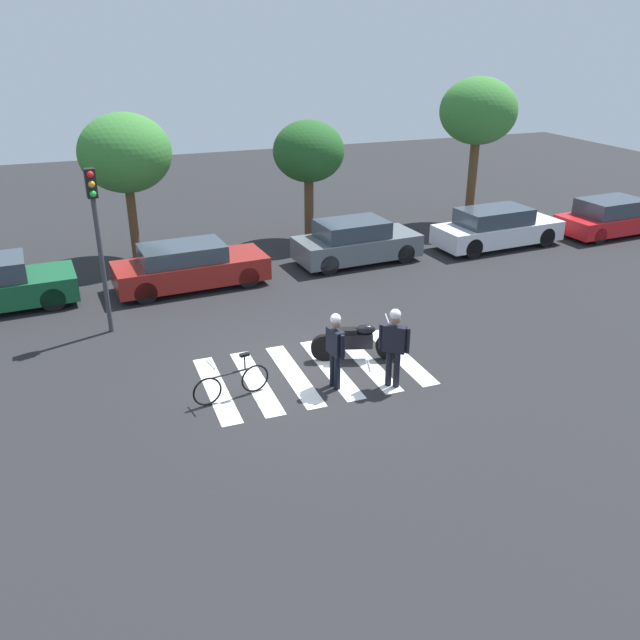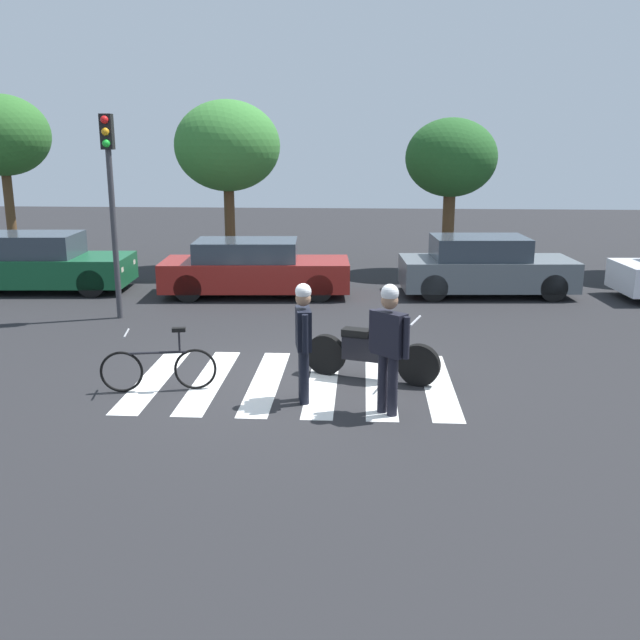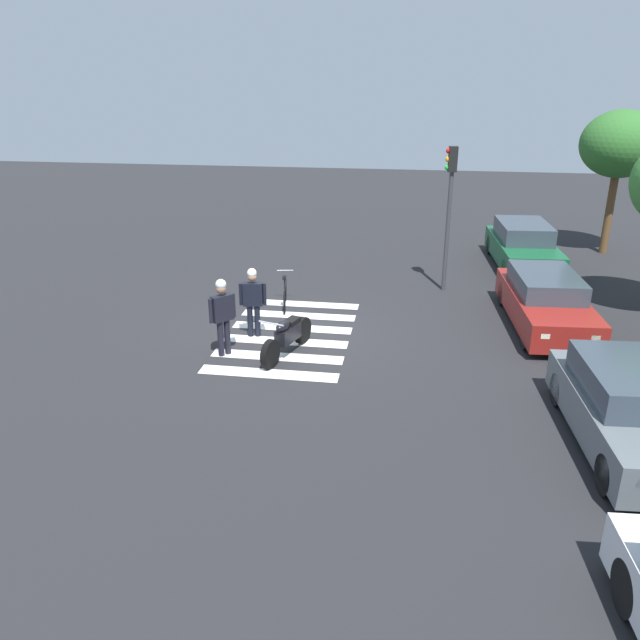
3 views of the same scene
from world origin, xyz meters
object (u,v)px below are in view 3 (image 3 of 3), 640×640
car_grey_coupe (629,410)px  traffic_light_pole (450,196)px  officer_on_foot (222,311)px  car_maroon_wagon (545,301)px  car_green_compact (523,246)px  officer_by_motorcycle (253,298)px  police_motorcycle (287,336)px  leaning_bicycle (285,294)px

car_grey_coupe → traffic_light_pole: bearing=-160.5°
officer_on_foot → car_maroon_wagon: 8.24m
officer_on_foot → traffic_light_pole: traffic_light_pole is taller
car_green_compact → traffic_light_pole: size_ratio=1.09×
traffic_light_pole → officer_by_motorcycle: bearing=-47.4°
police_motorcycle → car_maroon_wagon: 6.82m
leaning_bicycle → traffic_light_pole: (-2.15, 4.43, 2.48)m
officer_on_foot → leaning_bicycle: bearing=167.9°
car_green_compact → car_grey_coupe: (11.22, 0.19, -0.01)m
leaning_bicycle → officer_on_foot: 3.57m
leaning_bicycle → traffic_light_pole: 5.51m
car_green_compact → leaning_bicycle: bearing=-54.1°
police_motorcycle → car_maroon_wagon: bearing=114.4°
leaning_bicycle → officer_on_foot: officer_on_foot is taller
car_maroon_wagon → car_grey_coupe: (5.66, 0.41, 0.03)m
leaning_bicycle → car_green_compact: (-5.17, 7.14, 0.33)m
police_motorcycle → leaning_bicycle: (-3.20, -0.71, -0.10)m
officer_by_motorcycle → car_grey_coupe: size_ratio=0.41×
officer_by_motorcycle → leaning_bicycle: bearing=171.5°
officer_by_motorcycle → car_green_compact: size_ratio=0.38×
officer_on_foot → car_maroon_wagon: bearing=111.6°
officer_by_motorcycle → car_maroon_wagon: size_ratio=0.38×
officer_on_foot → car_grey_coupe: bearing=72.0°
leaning_bicycle → traffic_light_pole: bearing=115.9°
car_maroon_wagon → traffic_light_pole: bearing=-135.5°
police_motorcycle → car_green_compact: 10.56m
police_motorcycle → officer_on_foot: officer_on_foot is taller
car_green_compact → officer_by_motorcycle: bearing=-45.3°
leaning_bicycle → officer_on_foot: size_ratio=0.93×
car_grey_coupe → leaning_bicycle: bearing=-129.5°
officer_on_foot → car_maroon_wagon: size_ratio=0.40×
car_green_compact → car_grey_coupe: size_ratio=1.08×
car_green_compact → police_motorcycle: bearing=-37.5°
officer_by_motorcycle → traffic_light_pole: (-4.37, 4.76, 1.83)m
police_motorcycle → officer_on_foot: bearing=-81.4°
car_green_compact → car_grey_coupe: 11.22m
officer_on_foot → traffic_light_pole: size_ratio=0.44×
leaning_bicycle → car_green_compact: size_ratio=0.37×
car_grey_coupe → car_green_compact: bearing=-179.0°
leaning_bicycle → traffic_light_pole: traffic_light_pole is taller
car_maroon_wagon → traffic_light_pole: traffic_light_pole is taller
officer_by_motorcycle → car_maroon_wagon: officer_by_motorcycle is taller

